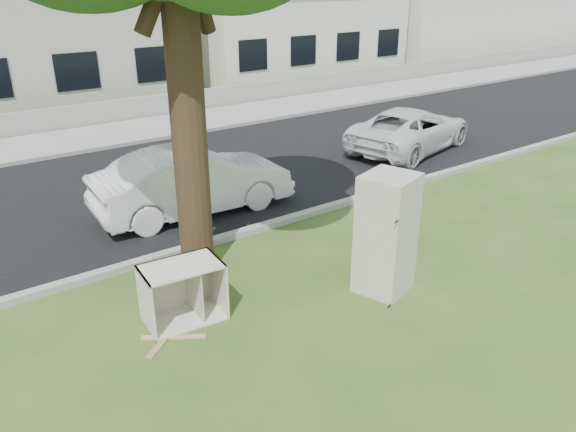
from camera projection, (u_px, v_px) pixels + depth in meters
ground at (280, 307)px, 8.30m from camera, size 120.00×120.00×0.00m
road at (128, 191)px, 12.75m from camera, size 120.00×7.00×0.01m
kerb_near at (202, 248)px, 10.12m from camera, size 120.00×0.18×0.12m
kerb_far at (79, 154)px, 15.39m from camera, size 120.00×0.18×0.12m
sidewalk at (64, 142)px, 16.46m from camera, size 120.00×2.80×0.01m
low_wall at (47, 120)px, 17.51m from camera, size 120.00×0.15×0.70m
townhouse_right at (273, 0)px, 26.41m from camera, size 10.20×8.16×6.84m
fridge at (386, 234)px, 8.45m from camera, size 0.95×0.91×1.87m
cabinet at (183, 293)px, 7.86m from camera, size 1.15×0.77×0.86m
plank_a at (170, 333)px, 7.69m from camera, size 0.99×0.79×0.02m
plank_b at (174, 337)px, 7.60m from camera, size 0.78×0.55×0.02m
plank_c at (144, 305)px, 8.35m from camera, size 0.38×0.72×0.02m
car_center at (193, 181)px, 11.39m from camera, size 4.12×1.65×1.33m
car_right at (411, 129)px, 15.52m from camera, size 4.59×2.90×1.18m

